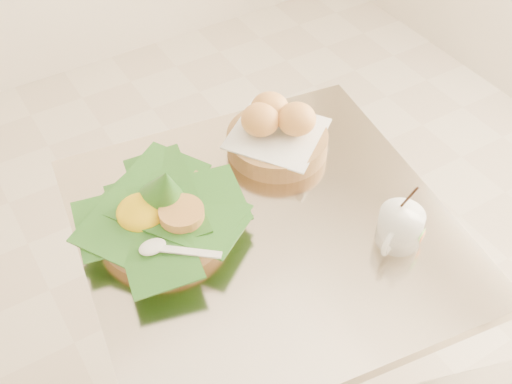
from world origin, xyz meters
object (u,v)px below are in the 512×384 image
cafe_table (265,292)px  coffee_mug (399,227)px  rice_basket (161,212)px  bread_basket (277,132)px

cafe_table → coffee_mug: bearing=-40.1°
cafe_table → rice_basket: rice_basket is taller
cafe_table → coffee_mug: (0.19, -0.16, 0.26)m
bread_basket → coffee_mug: size_ratio=1.78×
cafe_table → bread_basket: (0.14, 0.18, 0.27)m
cafe_table → bread_basket: bread_basket is taller
bread_basket → coffee_mug: 0.35m
coffee_mug → cafe_table: bearing=139.9°
rice_basket → bread_basket: bearing=14.5°
coffee_mug → rice_basket: bearing=144.1°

